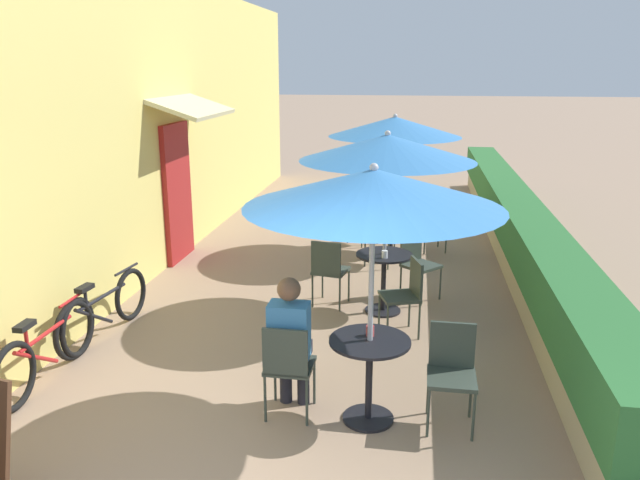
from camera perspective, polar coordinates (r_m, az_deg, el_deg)
The scene contains 21 objects.
cafe_facade_wall at distance 10.24m, azimuth -12.93°, elevation 10.59°, with size 0.98×13.73×4.20m.
planter_hedge at distance 9.95m, azimuth 17.44°, elevation 1.03°, with size 0.60×12.73×1.01m.
patio_table_near at distance 5.35m, azimuth 4.53°, elevation -11.41°, with size 0.68×0.68×0.75m.
patio_umbrella_near at distance 4.85m, azimuth 4.92°, elevation 4.70°, with size 2.05×2.05×2.22m.
cafe_chair_near_left at distance 5.37m, azimuth -2.94°, elevation -11.15°, with size 0.41×0.41×0.87m.
seated_patron_near_left at distance 5.40m, azimuth -2.71°, elevation -9.01°, with size 0.34×0.40×1.25m.
cafe_chair_near_right at distance 5.41m, azimuth 11.95°, elevation -11.28°, with size 0.41×0.41×0.87m.
coffee_cup_near at distance 5.31m, azimuth 4.60°, elevation -8.27°, with size 0.07×0.07×0.09m.
patio_table_mid at distance 7.62m, azimuth 5.85°, elevation -2.98°, with size 0.68×0.68×0.75m.
patio_umbrella_mid at distance 7.28m, azimuth 6.18°, elevation 8.37°, with size 2.05×2.05×2.22m.
cafe_chair_mid_left at distance 8.15m, azimuth 8.86°, elevation -1.77°, with size 0.56×0.56×0.87m.
cafe_chair_mid_right at distance 7.74m, azimuth 0.82°, elevation -2.52°, with size 0.47×0.47×0.87m.
cafe_chair_mid_back at distance 7.03m, azimuth 7.90°, elevation -4.62°, with size 0.50×0.50×0.87m.
coffee_cup_mid at distance 7.38m, azimuth 5.93°, elevation -1.31°, with size 0.07×0.07×0.09m.
patio_table_far at distance 10.05m, azimuth 6.58°, elevation 1.62°, with size 0.68×0.68×0.75m.
patio_umbrella_far at distance 9.80m, azimuth 6.86°, elevation 10.24°, with size 2.05×2.05×2.22m.
cafe_chair_far_left at distance 9.39m, azimuth 5.98°, elevation 0.70°, with size 0.48×0.48×0.87m.
cafe_chair_far_right at distance 10.32m, azimuth 10.11°, elevation 1.92°, with size 0.50×0.50×0.87m.
cafe_chair_far_back at distance 10.47m, azimuth 3.63°, elevation 2.33°, with size 0.57×0.57×0.87m.
bicycle_leaning at distance 6.57m, azimuth -23.64°, elevation -9.10°, with size 0.10×1.71×0.72m.
bicycle_second at distance 7.34m, azimuth -19.16°, elevation -6.05°, with size 0.25×1.69×0.71m.
Camera 1 is at (1.20, -2.77, 2.95)m, focal length 35.00 mm.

